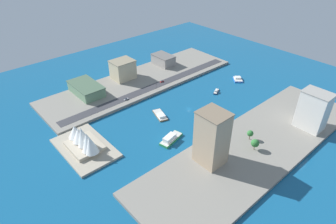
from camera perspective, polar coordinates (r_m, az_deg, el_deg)
name	(u,v)px	position (r m, az deg, el deg)	size (l,w,h in m)	color
ground_plane	(189,109)	(299.28, 4.13, 0.58)	(440.00, 440.00, 0.00)	#145684
quay_west	(256,146)	(259.97, 16.79, -6.34)	(70.00, 240.00, 2.92)	gray
quay_east	(142,81)	(351.42, -5.18, 6.08)	(70.00, 240.00, 2.92)	gray
peninsula_point	(85,148)	(257.30, -15.93, -6.78)	(58.87, 37.09, 2.00)	#A89E89
road_strip	(154,87)	(334.65, -2.84, 5.01)	(11.15, 228.00, 0.15)	#38383D
barge_flat_brown	(160,115)	(286.97, -1.51, -0.61)	(22.66, 14.55, 3.62)	brown
catamaran_blue	(238,79)	(364.31, 13.51, 6.28)	(16.88, 16.59, 3.83)	blue
patrol_launch_navy	(216,91)	(332.62, 9.43, 4.02)	(8.98, 13.09, 3.48)	#1E284C
ferry_green_doubledeck	(171,139)	(255.23, 0.50, -5.23)	(13.73, 26.06, 6.14)	#2D8C4C
terminal_long_green	(86,89)	(330.30, -15.72, 4.41)	(43.57, 24.97, 11.21)	slate
hotel_broad_white	(313,110)	(287.98, 26.55, 0.29)	(24.51, 17.66, 36.27)	silver
office_block_beige	(123,69)	(352.63, -8.84, 8.23)	(21.90, 26.14, 22.64)	#C6B793
carpark_squat_concrete	(163,60)	(388.34, -0.93, 10.22)	(29.69, 19.44, 12.56)	gray
apartment_midrise_tan	(212,138)	(220.93, 8.57, -5.07)	(21.90, 19.49, 45.02)	tan
sedan_silver	(126,99)	(311.19, -8.21, 2.53)	(2.15, 4.74, 1.65)	black
pickup_red	(162,81)	(343.86, -1.21, 6.02)	(1.84, 4.74, 1.52)	black
traffic_light_waterfront	(156,86)	(327.34, -2.34, 5.18)	(0.36, 0.36, 6.50)	black
opera_landmark	(83,139)	(251.40, -16.23, -5.15)	(41.40, 24.65, 20.25)	#BCAD93
park_tree_cluster	(253,140)	(252.65, 16.38, -5.24)	(16.67, 14.43, 10.01)	brown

